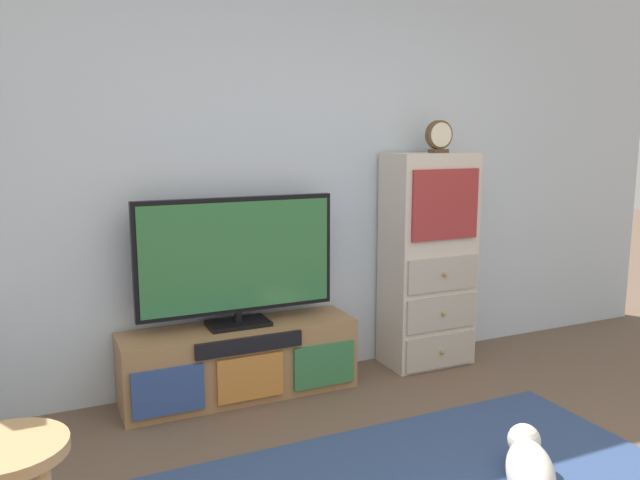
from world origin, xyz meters
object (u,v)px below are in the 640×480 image
Objects in this scene: television at (237,258)px; side_cabinet at (428,261)px; media_console at (241,361)px; desk_clock at (439,137)px; dog at (529,468)px.

side_cabinet is (1.32, -0.01, -0.12)m from television.
desk_clock is at bearing -0.20° from media_console.
television reaches higher than dog.
television is 1.53m from desk_clock.
television reaches higher than media_console.
dog is (0.82, -1.51, -0.10)m from media_console.
dog is at bearing -61.39° from media_console.
side_cabinet is at bearing 0.45° from media_console.
television is 2.43× the size of dog.
side_cabinet reaches higher than media_console.
desk_clock is 2.14m from dog.
media_console is at bearing -90.00° from television.
television is (0.00, 0.02, 0.62)m from media_console.
television is 1.89m from dog.
dog is (-0.54, -1.51, -1.41)m from desk_clock.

